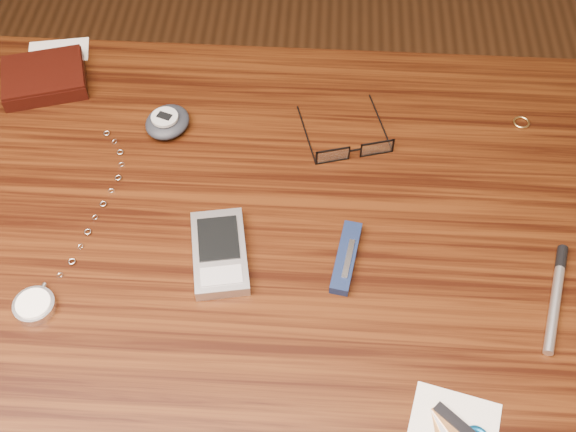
% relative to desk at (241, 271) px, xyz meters
% --- Properties ---
extents(desk, '(1.00, 0.70, 0.75)m').
position_rel_desk_xyz_m(desk, '(0.00, 0.00, 0.00)').
color(desk, '#341708').
rests_on(desk, ground).
extents(wallet_and_card, '(0.14, 0.17, 0.03)m').
position_rel_desk_xyz_m(wallet_and_card, '(-0.31, 0.25, 0.11)').
color(wallet_and_card, black).
rests_on(wallet_and_card, desk).
extents(eyeglasses, '(0.14, 0.14, 0.02)m').
position_rel_desk_xyz_m(eyeglasses, '(0.15, 0.13, 0.11)').
color(eyeglasses, black).
rests_on(eyeglasses, desk).
extents(gold_ring, '(0.03, 0.03, 0.00)m').
position_rel_desk_xyz_m(gold_ring, '(0.38, 0.21, 0.10)').
color(gold_ring, tan).
rests_on(gold_ring, desk).
extents(pocket_watch, '(0.09, 0.31, 0.02)m').
position_rel_desk_xyz_m(pocket_watch, '(-0.22, -0.12, 0.11)').
color(pocket_watch, silver).
rests_on(pocket_watch, desk).
extents(pda_phone, '(0.09, 0.13, 0.02)m').
position_rel_desk_xyz_m(pda_phone, '(-0.02, -0.04, 0.11)').
color(pda_phone, '#B1B1B6').
rests_on(pda_phone, desk).
extents(pedometer, '(0.08, 0.08, 0.03)m').
position_rel_desk_xyz_m(pedometer, '(-0.11, 0.17, 0.11)').
color(pedometer, '#20232C').
rests_on(pedometer, desk).
extents(pocket_knife, '(0.04, 0.10, 0.01)m').
position_rel_desk_xyz_m(pocket_knife, '(0.14, -0.04, 0.11)').
color(pocket_knife, '#14213D').
rests_on(pocket_knife, desk).
extents(silver_pen, '(0.05, 0.15, 0.01)m').
position_rel_desk_xyz_m(silver_pen, '(0.39, -0.07, 0.11)').
color(silver_pen, silver).
rests_on(silver_pen, desk).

